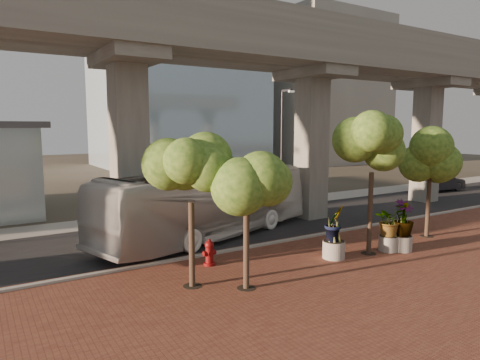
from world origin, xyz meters
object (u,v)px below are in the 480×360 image
transit_bus (209,203)px  planter_front (389,222)px  parked_car (440,182)px  fire_hydrant (209,253)px

transit_bus → planter_front: bearing=-156.0°
parked_car → fire_hydrant: bearing=108.9°
fire_hydrant → planter_front: size_ratio=0.50×
planter_front → fire_hydrant: bearing=162.3°
fire_hydrant → planter_front: 8.75m
fire_hydrant → planter_front: bearing=-17.7°
transit_bus → planter_front: (6.05, -6.89, -0.45)m
parked_car → planter_front: size_ratio=2.28×
fire_hydrant → transit_bus: bearing=62.1°
transit_bus → planter_front: size_ratio=5.96×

